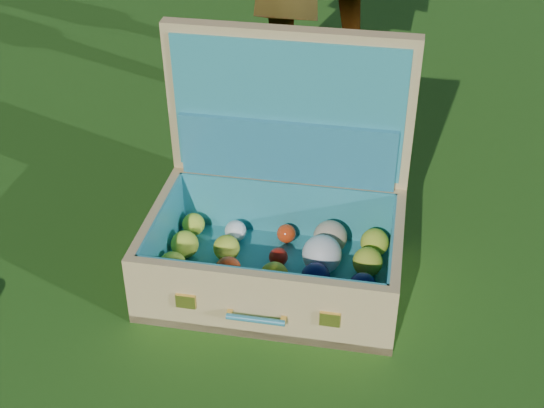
# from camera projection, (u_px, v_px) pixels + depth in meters

# --- Properties ---
(ground) EXTENTS (60.00, 60.00, 0.00)m
(ground) POSITION_uv_depth(u_px,v_px,m) (204.00, 295.00, 1.64)
(ground) COLOR #215114
(ground) RESTS_ON ground
(suitcase) EXTENTS (0.61, 0.50, 0.52)m
(suitcase) POSITION_uv_depth(u_px,v_px,m) (281.00, 214.00, 1.64)
(suitcase) COLOR #D9B675
(suitcase) RESTS_ON ground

